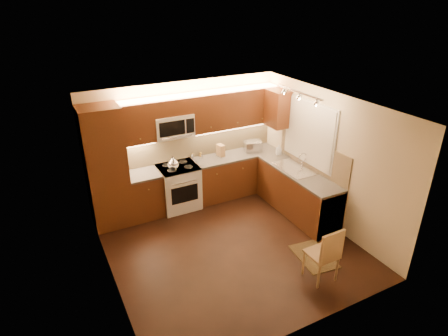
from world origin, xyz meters
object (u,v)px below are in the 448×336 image
kettle (173,163)px  toaster_oven (253,146)px  soap_bottle (279,150)px  dining_chair (322,253)px  sink (295,165)px  microwave (173,125)px  knife_block (221,150)px  stove (179,187)px

kettle → toaster_oven: (1.86, 0.10, -0.03)m
soap_bottle → dining_chair: bearing=-95.4°
kettle → toaster_oven: bearing=17.5°
sink → dining_chair: (-0.85, -1.87, -0.51)m
sink → microwave: bearing=147.8°
kettle → knife_block: bearing=23.4°
dining_chair → toaster_oven: bearing=78.0°
toaster_oven → dining_chair: size_ratio=0.39×
toaster_oven → microwave: bearing=-168.1°
stove → dining_chair: bearing=-69.1°
dining_chair → sink: bearing=64.8°
soap_bottle → dining_chair: soap_bottle is taller
stove → kettle: bearing=-150.8°
sink → soap_bottle: 0.74m
kettle → soap_bottle: size_ratio=1.15×
microwave → toaster_oven: size_ratio=2.09×
sink → knife_block: knife_block is taller
soap_bottle → toaster_oven: bearing=147.0°
kettle → knife_block: size_ratio=1.01×
soap_bottle → dining_chair: 2.84m
toaster_oven → knife_block: size_ratio=1.48×
kettle → soap_bottle: bearing=6.1°
microwave → soap_bottle: (2.13, -0.53, -0.71)m
knife_block → kettle: bearing=-179.2°
stove → kettle: kettle is taller
stove → microwave: size_ratio=1.21×
microwave → sink: bearing=-32.2°
microwave → dining_chair: size_ratio=0.81×
sink → kettle: bearing=153.2°
stove → knife_block: knife_block is taller
microwave → knife_block: bearing=-1.1°
sink → soap_bottle: soap_bottle is taller
knife_block → soap_bottle: bearing=-32.5°
soap_bottle → kettle: bearing=-173.1°
kettle → dining_chair: 3.24m
microwave → dining_chair: bearing=-69.9°
toaster_oven → knife_block: 0.74m
stove → toaster_oven: 1.84m
dining_chair → microwave: bearing=109.4°
knife_block → dining_chair: bearing=-95.6°
sink → kettle: 2.36m
toaster_oven → soap_bottle: bearing=-33.2°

